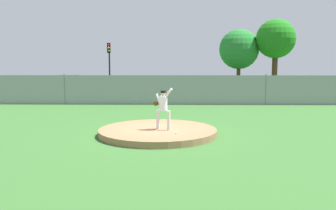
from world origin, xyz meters
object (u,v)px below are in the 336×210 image
(parked_car_silver, at_px, (65,87))
(parked_car_navy, at_px, (116,89))
(baseball, at_px, (176,133))
(pitcher_youth, at_px, (163,106))
(traffic_light_near, at_px, (109,59))
(parked_car_slate, at_px, (184,88))
(traffic_cone_orange, at_px, (205,95))

(parked_car_silver, bearing_deg, parked_car_navy, -4.98)
(baseball, bearing_deg, parked_car_silver, 119.77)
(pitcher_youth, distance_m, parked_car_silver, 16.70)
(parked_car_silver, height_order, traffic_light_near, traffic_light_near)
(baseball, height_order, traffic_light_near, traffic_light_near)
(traffic_light_near, bearing_deg, parked_car_slate, -31.15)
(pitcher_youth, distance_m, parked_car_navy, 14.75)
(parked_car_navy, relative_size, traffic_light_near, 0.92)
(parked_car_silver, bearing_deg, traffic_light_near, 57.60)
(parked_car_navy, height_order, traffic_cone_orange, parked_car_navy)
(parked_car_navy, distance_m, traffic_light_near, 5.43)
(parked_car_slate, height_order, parked_car_silver, parked_car_silver)
(pitcher_youth, bearing_deg, parked_car_navy, 106.41)
(parked_car_navy, relative_size, parked_car_silver, 0.96)
(traffic_light_near, bearing_deg, traffic_cone_orange, -31.46)
(baseball, height_order, parked_car_slate, parked_car_slate)
(pitcher_youth, xyz_separation_m, parked_car_navy, (-4.17, 14.15, -0.45))
(baseball, height_order, parked_car_navy, parked_car_navy)
(parked_car_navy, xyz_separation_m, parked_car_silver, (-4.10, 0.36, 0.07))
(parked_car_navy, height_order, parked_car_silver, parked_car_silver)
(parked_car_slate, relative_size, traffic_cone_orange, 8.67)
(traffic_cone_orange, distance_m, traffic_light_near, 10.12)
(parked_car_navy, bearing_deg, traffic_cone_orange, -2.93)
(traffic_light_near, bearing_deg, pitcher_youth, -73.72)
(traffic_cone_orange, bearing_deg, traffic_light_near, 148.54)
(pitcher_youth, xyz_separation_m, traffic_cone_orange, (2.78, 13.79, -0.95))
(baseball, bearing_deg, parked_car_slate, 87.43)
(parked_car_navy, distance_m, parked_car_silver, 4.12)
(baseball, relative_size, parked_car_silver, 0.02)
(traffic_cone_orange, bearing_deg, parked_car_slate, 147.23)
(baseball, height_order, parked_car_silver, parked_car_silver)
(parked_car_slate, xyz_separation_m, traffic_light_near, (-6.72, 4.06, 2.31))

